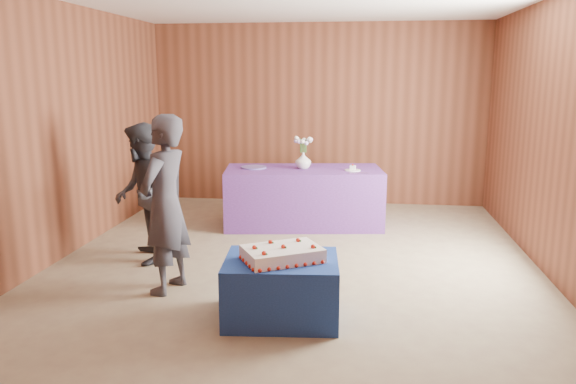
% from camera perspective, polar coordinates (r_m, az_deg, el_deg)
% --- Properties ---
extents(ground, '(6.00, 6.00, 0.00)m').
position_cam_1_polar(ground, '(5.89, 0.61, -7.39)').
color(ground, gray).
rests_on(ground, ground).
extents(room_shell, '(5.04, 6.04, 2.72)m').
position_cam_1_polar(room_shell, '(5.57, 0.65, 10.43)').
color(room_shell, brown).
rests_on(room_shell, ground).
extents(cake_table, '(0.96, 0.78, 0.50)m').
position_cam_1_polar(cake_table, '(4.58, -0.68, -9.79)').
color(cake_table, navy).
rests_on(cake_table, ground).
extents(serving_table, '(2.10, 1.17, 0.75)m').
position_cam_1_polar(serving_table, '(7.32, 1.57, -0.52)').
color(serving_table, '#6E3797').
rests_on(serving_table, ground).
extents(sheet_cake, '(0.74, 0.66, 0.14)m').
position_cam_1_polar(sheet_cake, '(4.45, -0.58, -6.30)').
color(sheet_cake, white).
rests_on(sheet_cake, cake_table).
extents(vase, '(0.24, 0.24, 0.21)m').
position_cam_1_polar(vase, '(7.24, 1.55, 3.21)').
color(vase, silver).
rests_on(vase, serving_table).
extents(flower_spray, '(0.25, 0.25, 0.19)m').
position_cam_1_polar(flower_spray, '(7.20, 1.56, 5.28)').
color(flower_spray, '#316629').
rests_on(flower_spray, vase).
extents(platter, '(0.41, 0.41, 0.02)m').
position_cam_1_polar(platter, '(7.30, -3.50, 2.52)').
color(platter, '#5F50A0').
rests_on(platter, serving_table).
extents(plate, '(0.22, 0.22, 0.01)m').
position_cam_1_polar(plate, '(7.14, 6.59, 2.21)').
color(plate, white).
rests_on(plate, serving_table).
extents(cake_slice, '(0.07, 0.07, 0.08)m').
position_cam_1_polar(cake_slice, '(7.13, 6.59, 2.49)').
color(cake_slice, white).
rests_on(cake_slice, plate).
extents(knife, '(0.26, 0.04, 0.00)m').
position_cam_1_polar(knife, '(6.97, 7.16, 1.93)').
color(knife, silver).
rests_on(knife, serving_table).
extents(guest_left, '(0.51, 0.66, 1.61)m').
position_cam_1_polar(guest_left, '(5.11, -12.38, -1.27)').
color(guest_left, '#37353F').
rests_on(guest_left, ground).
extents(guest_right, '(0.79, 0.87, 1.46)m').
position_cam_1_polar(guest_right, '(6.00, -14.57, -0.16)').
color(guest_right, '#303139').
rests_on(guest_right, ground).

